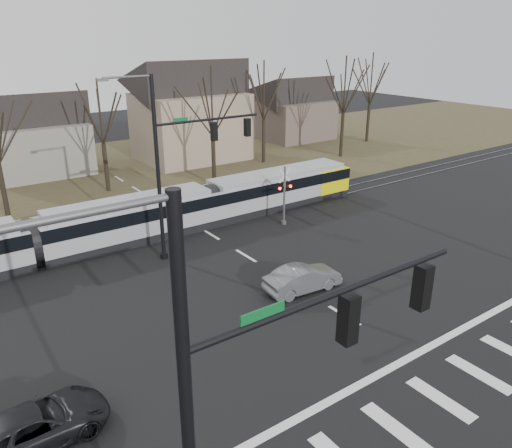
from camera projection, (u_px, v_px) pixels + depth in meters
ground at (377, 336)px, 21.35m from camera, size 140.00×140.00×0.00m
grass_verge at (111, 174)px, 45.70m from camera, size 140.00×28.00×0.01m
crosswalk at (461, 386)px, 18.30m from camera, size 27.00×2.60×0.01m
stop_line at (412, 356)px, 19.98m from camera, size 28.00×0.35×0.01m
lane_dashes at (196, 225)px, 33.52m from camera, size 0.18×30.00×0.01m
rail_pair at (197, 226)px, 33.36m from camera, size 90.00×1.52×0.06m
tram at (129, 219)px, 30.51m from camera, size 35.32×2.62×2.68m
sedan at (303, 278)px, 24.87m from camera, size 2.10×4.26×1.32m
suv at (35, 426)px, 15.60m from camera, size 2.73×4.88×1.28m
signal_pole_near_left at (266, 410)px, 9.11m from camera, size 9.28×0.44×10.20m
signal_pole_far at (184, 157)px, 27.51m from camera, size 9.28×0.44×10.20m
rail_crossing_signal at (284, 197)px, 33.10m from camera, size 1.08×0.36×4.00m
tree_row at (155, 126)px, 40.41m from camera, size 59.20×7.20×10.00m
house_b at (36, 130)px, 44.61m from camera, size 8.64×7.56×7.65m
house_c at (190, 107)px, 49.44m from camera, size 10.80×8.64×10.10m
house_d at (294, 105)px, 59.51m from camera, size 8.64×7.56×7.65m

